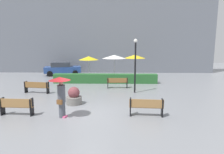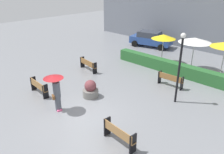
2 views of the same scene
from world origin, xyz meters
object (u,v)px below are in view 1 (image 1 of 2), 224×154
Objects in this scene: planter_pot at (74,97)px; patio_umbrella_white at (114,57)px; bench_back_row at (117,82)px; bench_far_left at (36,86)px; parked_car at (62,68)px; patio_umbrella_yellow_far at (135,57)px; lamp_post at (135,60)px; bench_near_left at (16,105)px; pedestrian_with_umbrella at (61,91)px; bench_near_right at (146,106)px; patio_umbrella_yellow at (89,58)px.

planter_pot is 8.72m from patio_umbrella_white.
planter_pot is (-2.67, -4.57, -0.06)m from bench_back_row.
bench_far_left reaches higher than bench_back_row.
planter_pot is at bearing -71.52° from parked_car.
patio_umbrella_yellow_far is (1.78, 3.95, 1.89)m from bench_back_row.
bench_back_row is 2.82m from lamp_post.
bench_near_left is at bearing -141.74° from planter_pot.
planter_pot is at bearing 86.49° from pedestrian_with_umbrella.
lamp_post is (4.11, 5.22, 1.09)m from pedestrian_with_umbrella.
bench_far_left is at bearing 141.73° from planter_pot.
pedestrian_with_umbrella is 2.42m from planter_pot.
pedestrian_with_umbrella is (-2.81, -6.80, 0.84)m from bench_back_row.
pedestrian_with_umbrella is (2.38, -0.25, 0.83)m from bench_near_left.
planter_pot is 0.24× the size of parked_car.
planter_pot reaches higher than bench_near_right.
pedestrian_with_umbrella is 10.27m from patio_umbrella_yellow.
patio_umbrella_yellow_far is (0.48, 5.53, -0.04)m from lamp_post.
patio_umbrella_yellow is 5.38m from parked_car.
planter_pot is 5.35m from lamp_post.
patio_umbrella_yellow is at bearing 90.25° from pedestrian_with_umbrella.
patio_umbrella_yellow_far is 0.58× the size of parked_car.
bench_far_left is 7.62m from lamp_post.
pedestrian_with_umbrella is 14.36m from parked_car.
patio_umbrella_white reaches higher than planter_pot.
planter_pot is (3.39, -2.67, -0.05)m from bench_far_left.
bench_near_left is 8.40m from lamp_post.
patio_umbrella_white reaches higher than bench_back_row.
patio_umbrella_yellow reaches higher than bench_back_row.
bench_back_row is at bearing 129.48° from lamp_post.
parked_car is at bearing 159.58° from patio_umbrella_yellow_far.
bench_back_row is at bearing -114.22° from patio_umbrella_yellow_far.
bench_near_left is 0.38× the size of parked_car.
patio_umbrella_yellow is 0.95× the size of patio_umbrella_yellow_far.
parked_car reaches higher than bench_far_left.
bench_far_left is 0.48× the size of lamp_post.
bench_near_left is at bearing -115.69° from patio_umbrella_white.
patio_umbrella_yellow_far is (4.63, 0.52, 0.14)m from patio_umbrella_yellow.
patio_umbrella_white is at bearing 3.73° from patio_umbrella_yellow.
parked_car is at bearing 93.17° from bench_far_left.
bench_near_right is at bearing -92.00° from patio_umbrella_yellow_far.
bench_back_row is 4.07m from patio_umbrella_white.
bench_back_row is 5.29m from planter_pot.
planter_pot reaches higher than bench_back_row.
bench_near_left is at bearing -123.56° from patio_umbrella_yellow_far.
patio_umbrella_white is 2.12m from patio_umbrella_yellow_far.
patio_umbrella_yellow_far is (2.08, 0.36, 0.00)m from patio_umbrella_white.
patio_umbrella_yellow is at bearing 58.94° from bench_far_left.
bench_near_right is 10.44m from patio_umbrella_white.
bench_far_left is 1.12× the size of bench_near_left.
patio_umbrella_white is at bearing 73.85° from planter_pot.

